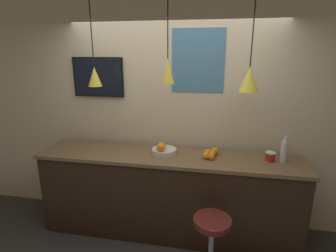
% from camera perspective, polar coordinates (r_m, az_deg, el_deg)
% --- Properties ---
extents(back_wall, '(8.00, 0.06, 2.90)m').
position_cam_1_polar(back_wall, '(3.25, 1.29, 3.28)').
color(back_wall, beige).
rests_on(back_wall, ground_plane).
extents(service_counter, '(3.02, 0.58, 1.02)m').
position_cam_1_polar(service_counter, '(3.23, -0.00, -14.79)').
color(service_counter, black).
rests_on(service_counter, ground_plane).
extents(bar_stool, '(0.41, 0.41, 0.63)m').
position_cam_1_polar(bar_stool, '(2.79, 9.45, -22.79)').
color(bar_stool, '#B7B7BC').
rests_on(bar_stool, ground_plane).
extents(fruit_bowl, '(0.29, 0.29, 0.15)m').
position_cam_1_polar(fruit_bowl, '(3.03, -1.00, -5.25)').
color(fruit_bowl, beige).
rests_on(fruit_bowl, service_counter).
extents(orange_pile, '(0.17, 0.24, 0.08)m').
position_cam_1_polar(orange_pile, '(3.00, 9.20, -5.91)').
color(orange_pile, orange).
rests_on(orange_pile, service_counter).
extents(juice_bottle, '(0.07, 0.07, 0.29)m').
position_cam_1_polar(juice_bottle, '(3.05, 23.95, -5.02)').
color(juice_bottle, silver).
rests_on(juice_bottle, service_counter).
extents(spread_jar, '(0.10, 0.10, 0.10)m').
position_cam_1_polar(spread_jar, '(3.05, 21.36, -6.22)').
color(spread_jar, red).
rests_on(spread_jar, service_counter).
extents(pendant_lamp_left, '(0.15, 0.15, 1.01)m').
position_cam_1_polar(pendant_lamp_left, '(3.04, -15.68, 10.50)').
color(pendant_lamp_left, black).
extents(pendant_lamp_middle, '(0.14, 0.14, 0.97)m').
position_cam_1_polar(pendant_lamp_middle, '(2.77, -0.04, 12.02)').
color(pendant_lamp_middle, black).
extents(pendant_lamp_right, '(0.20, 0.20, 1.03)m').
position_cam_1_polar(pendant_lamp_right, '(2.75, 17.23, 9.74)').
color(pendant_lamp_right, black).
extents(mounted_tv, '(0.65, 0.04, 0.48)m').
position_cam_1_polar(mounted_tv, '(3.42, -14.97, 10.24)').
color(mounted_tv, black).
extents(wall_poster, '(0.60, 0.01, 0.72)m').
position_cam_1_polar(wall_poster, '(3.10, 6.54, 13.90)').
color(wall_poster, teal).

